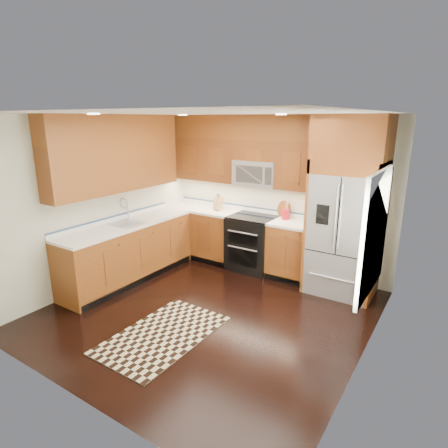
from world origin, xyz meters
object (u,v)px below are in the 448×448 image
Objects in this scene: utensil_crock at (286,212)px; knife_block at (218,203)px; refrigerator at (346,208)px; rug at (163,335)px; range at (252,243)px.

knife_block is at bearing -177.70° from utensil_crock.
rug is at bearing -120.82° from refrigerator.
range is at bearing 93.43° from rug.
refrigerator reaches higher than knife_block.
utensil_crock is (0.42, 2.57, 1.06)m from rug.
knife_block reaches higher than range.
utensil_crock is (1.30, 0.05, 0.00)m from knife_block.
refrigerator is at bearing -10.03° from utensil_crock.
range is 0.36× the size of refrigerator.
knife_block is (-0.76, 0.09, 0.59)m from range.
knife_block is (-2.31, 0.13, -0.24)m from refrigerator.
refrigerator is 3.08m from rug.
range is 0.82m from utensil_crock.
utensil_crock is at bearing 81.30° from rug.
rug is 2.87m from knife_block.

